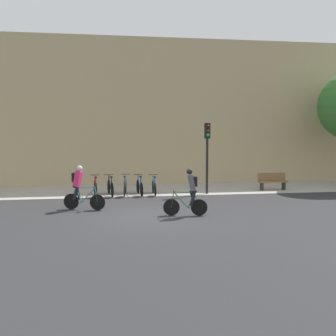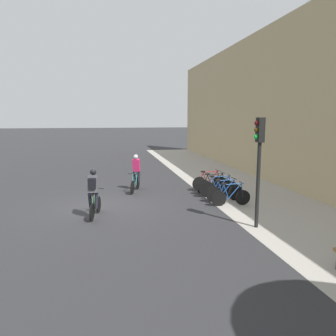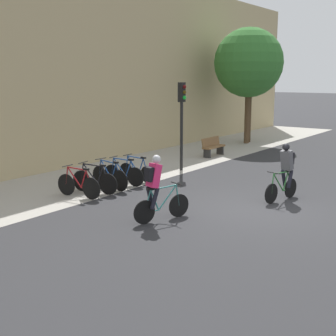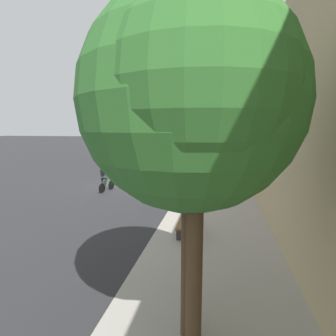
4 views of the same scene
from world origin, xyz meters
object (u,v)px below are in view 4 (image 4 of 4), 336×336
at_px(traffic_light_pole, 180,159).
at_px(parked_bike_1, 193,180).
at_px(cyclist_grey, 105,177).
at_px(parked_bike_3, 190,184).
at_px(parked_bike_0, 194,178).
at_px(parked_bike_2, 192,182).
at_px(cyclist_pink, 150,168).
at_px(bench, 185,222).
at_px(parked_bike_4, 189,187).

bearing_deg(traffic_light_pole, parked_bike_1, 177.90).
xyz_separation_m(cyclist_grey, parked_bike_1, (-2.78, 5.30, -0.54)).
bearing_deg(parked_bike_1, parked_bike_3, 0.01).
relative_size(parked_bike_0, parked_bike_2, 0.97).
bearing_deg(parked_bike_3, cyclist_grey, -75.57).
height_order(cyclist_grey, parked_bike_1, cyclist_grey).
height_order(cyclist_pink, cyclist_grey, cyclist_pink).
bearing_deg(bench, traffic_light_pole, -168.81).
xyz_separation_m(cyclist_grey, bench, (5.70, 5.87, -0.48)).
xyz_separation_m(cyclist_pink, parked_bike_4, (3.41, 3.46, -0.56)).
relative_size(cyclist_pink, traffic_light_pole, 0.50).
xyz_separation_m(parked_bike_0, parked_bike_1, (0.71, -0.00, 0.00)).
height_order(parked_bike_2, bench, parked_bike_2).
xyz_separation_m(cyclist_grey, parked_bike_2, (-2.07, 5.30, -0.53)).
relative_size(parked_bike_4, bench, 1.07).
bearing_deg(bench, cyclist_grey, -134.16).
height_order(parked_bike_0, parked_bike_3, parked_bike_0).
height_order(parked_bike_4, traffic_light_pole, traffic_light_pole).
bearing_deg(bench, parked_bike_0, -176.48).
distance_m(parked_bike_2, traffic_light_pole, 4.51).
bearing_deg(parked_bike_0, parked_bike_1, -0.02).
bearing_deg(cyclist_pink, cyclist_grey, -24.34).
xyz_separation_m(parked_bike_0, parked_bike_2, (1.41, 0.00, 0.01)).
bearing_deg(traffic_light_pole, cyclist_pink, -151.36).
xyz_separation_m(parked_bike_1, parked_bike_2, (0.71, 0.00, 0.01)).
bearing_deg(traffic_light_pole, parked_bike_4, 176.22).
height_order(cyclist_grey, parked_bike_2, cyclist_grey).
bearing_deg(parked_bike_1, parked_bike_0, 179.98).
height_order(cyclist_pink, traffic_light_pole, traffic_light_pole).
xyz_separation_m(parked_bike_3, bench, (7.07, 0.57, 0.06)).
bearing_deg(parked_bike_1, parked_bike_2, 0.02).
relative_size(cyclist_grey, bench, 1.15).
distance_m(traffic_light_pole, bench, 4.29).
bearing_deg(cyclist_grey, cyclist_pink, 155.66).
height_order(cyclist_pink, parked_bike_2, cyclist_pink).
relative_size(cyclist_pink, parked_bike_3, 1.05).
height_order(parked_bike_2, parked_bike_4, parked_bike_2).
xyz_separation_m(cyclist_pink, parked_bike_3, (2.70, 3.47, -0.55)).
xyz_separation_m(parked_bike_1, bench, (8.48, 0.57, 0.05)).
bearing_deg(parked_bike_2, parked_bike_3, -0.00).
bearing_deg(parked_bike_0, parked_bike_4, -0.02).
distance_m(parked_bike_1, bench, 8.50).
distance_m(cyclist_grey, parked_bike_1, 6.01).
height_order(parked_bike_0, bench, parked_bike_0).
relative_size(cyclist_pink, parked_bike_4, 1.08).
relative_size(parked_bike_1, traffic_light_pole, 0.50).
bearing_deg(bench, parked_bike_1, -176.18).
bearing_deg(parked_bike_1, parked_bike_4, -0.02).
distance_m(parked_bike_2, parked_bike_4, 1.42).
height_order(parked_bike_3, traffic_light_pole, traffic_light_pole).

